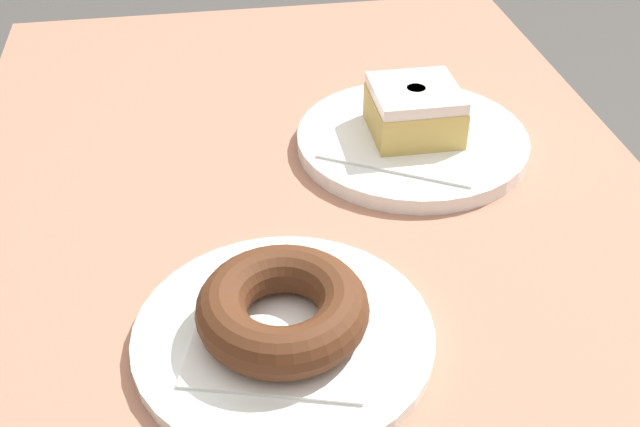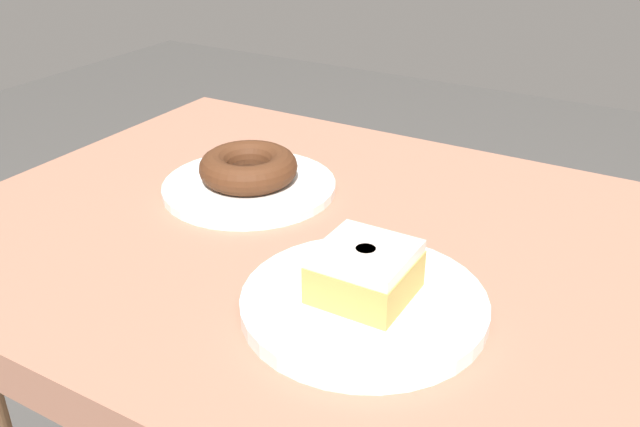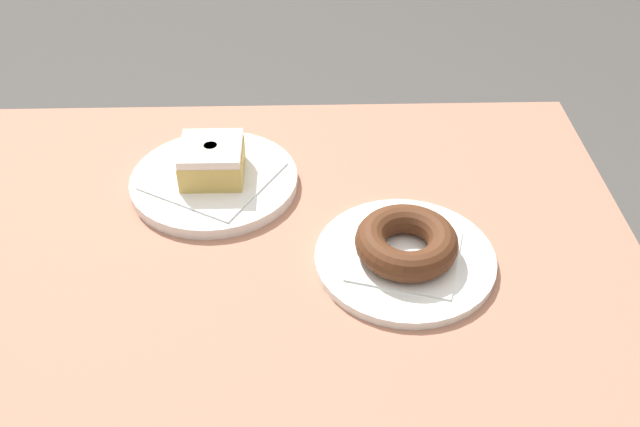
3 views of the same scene
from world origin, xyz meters
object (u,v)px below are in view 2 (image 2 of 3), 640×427
Objects in this scene: donut_glazed_square at (365,272)px; plate_chocolate_ring at (249,186)px; donut_chocolate_ring at (248,167)px; plate_glazed_square at (364,303)px.

plate_chocolate_ring is (-0.25, 0.17, -0.04)m from donut_glazed_square.
donut_glazed_square is 0.68× the size of donut_chocolate_ring.
donut_chocolate_ring is at bearing 0.00° from plate_chocolate_ring.
plate_glazed_square reaches higher than plate_chocolate_ring.
donut_glazed_square is (-0.00, -0.00, 0.04)m from plate_glazed_square.
donut_glazed_square is at bearing -135.00° from plate_glazed_square.
donut_glazed_square is 0.30m from donut_chocolate_ring.
plate_glazed_square is 0.30m from donut_chocolate_ring.
plate_glazed_square is at bearing -33.32° from donut_chocolate_ring.
donut_glazed_square is 0.30m from plate_chocolate_ring.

